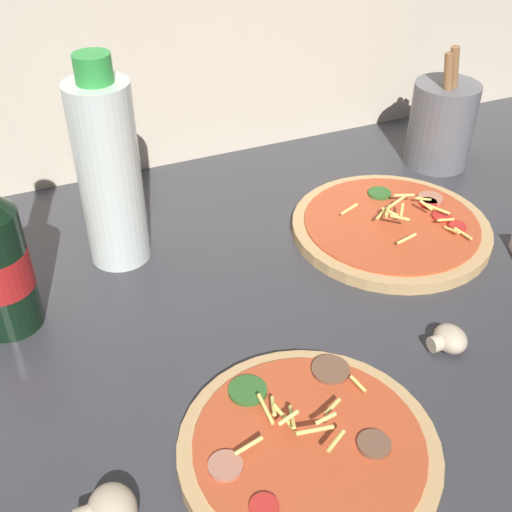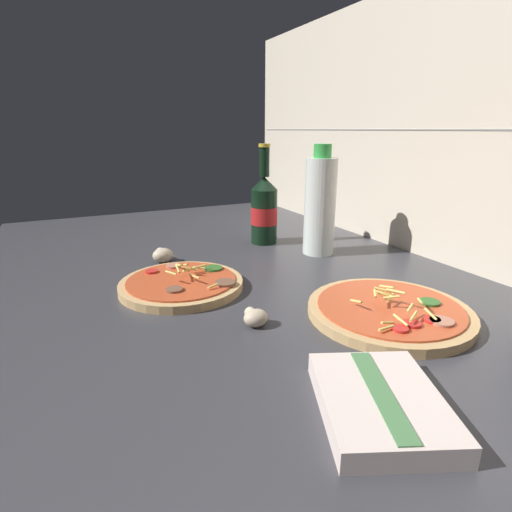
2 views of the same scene
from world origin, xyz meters
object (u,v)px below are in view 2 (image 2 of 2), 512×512
at_px(mushroom_right, 255,317).
at_px(dish_towel, 380,403).
at_px(pizza_far, 389,311).
at_px(pizza_near, 182,284).
at_px(mushroom_left, 163,255).
at_px(beer_bottle, 264,209).
at_px(oil_bottle, 320,205).

height_order(mushroom_right, dish_towel, same).
bearing_deg(pizza_far, mushroom_right, -107.39).
relative_size(pizza_near, pizza_far, 0.89).
height_order(pizza_far, mushroom_left, pizza_far).
height_order(beer_bottle, dish_towel, beer_bottle).
bearing_deg(pizza_far, dish_towel, -45.80).
xyz_separation_m(pizza_far, beer_bottle, (-0.46, 0.02, 0.08)).
height_order(mushroom_left, mushroom_right, mushroom_left).
bearing_deg(oil_bottle, pizza_far, -15.19).
height_order(pizza_far, beer_bottle, beer_bottle).
distance_m(mushroom_left, dish_towel, 0.59).
distance_m(pizza_far, oil_bottle, 0.35).
height_order(oil_bottle, mushroom_left, oil_bottle).
relative_size(mushroom_left, dish_towel, 0.25).
bearing_deg(oil_bottle, mushroom_left, -104.94).
relative_size(pizza_near, mushroom_left, 4.75).
distance_m(oil_bottle, dish_towel, 0.56).
bearing_deg(mushroom_right, mushroom_left, -171.39).
relative_size(pizza_far, dish_towel, 1.33).
bearing_deg(beer_bottle, pizza_far, -1.89).
relative_size(oil_bottle, dish_towel, 1.32).
height_order(mushroom_left, dish_towel, mushroom_left).
height_order(oil_bottle, mushroom_right, oil_bottle).
distance_m(pizza_near, beer_bottle, 0.35).
relative_size(oil_bottle, mushroom_left, 5.26).
xyz_separation_m(pizza_near, beer_bottle, (-0.21, 0.27, 0.08)).
bearing_deg(pizza_near, pizza_far, 45.95).
xyz_separation_m(beer_bottle, oil_bottle, (0.13, 0.07, 0.03)).
bearing_deg(dish_towel, pizza_near, -167.80).
bearing_deg(pizza_far, beer_bottle, 178.11).
xyz_separation_m(mushroom_right, dish_towel, (0.23, 0.03, -0.00)).
xyz_separation_m(pizza_near, dish_towel, (0.41, 0.09, 0.00)).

